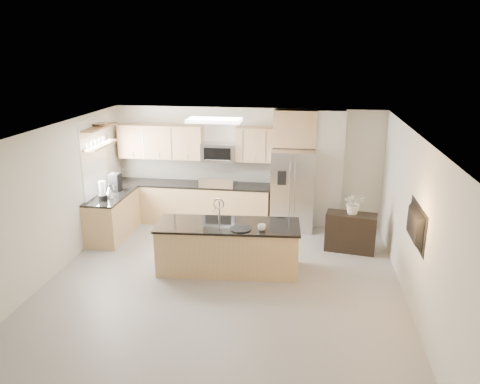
% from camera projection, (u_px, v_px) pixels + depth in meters
% --- Properties ---
extents(floor, '(6.50, 6.50, 0.00)m').
position_uv_depth(floor, '(221.00, 286.00, 7.89)').
color(floor, '#9C9A95').
rests_on(floor, ground).
extents(ceiling, '(6.00, 6.50, 0.02)m').
position_uv_depth(ceiling, '(219.00, 134.00, 7.12)').
color(ceiling, silver).
rests_on(ceiling, wall_back).
extents(wall_back, '(6.00, 0.02, 2.60)m').
position_uv_depth(wall_back, '(247.00, 166.00, 10.58)').
color(wall_back, beige).
rests_on(wall_back, floor).
extents(wall_front, '(6.00, 0.02, 2.60)m').
position_uv_depth(wall_front, '(157.00, 329.00, 4.43)').
color(wall_front, beige).
rests_on(wall_front, floor).
extents(wall_left, '(0.02, 6.50, 2.60)m').
position_uv_depth(wall_left, '(47.00, 205.00, 7.92)').
color(wall_left, beige).
rests_on(wall_left, floor).
extents(wall_right, '(0.02, 6.50, 2.60)m').
position_uv_depth(wall_right, '(415.00, 224.00, 7.09)').
color(wall_right, beige).
rests_on(wall_right, floor).
extents(back_counter, '(3.55, 0.66, 1.44)m').
position_uv_depth(back_counter, '(192.00, 202.00, 10.69)').
color(back_counter, '#D4B675').
rests_on(back_counter, floor).
extents(left_counter, '(0.66, 1.50, 0.92)m').
position_uv_depth(left_counter, '(113.00, 216.00, 9.87)').
color(left_counter, '#D4B675').
rests_on(left_counter, floor).
extents(range, '(0.76, 0.64, 1.14)m').
position_uv_depth(range, '(219.00, 204.00, 10.59)').
color(range, black).
rests_on(range, floor).
extents(upper_cabinets, '(3.50, 0.33, 0.75)m').
position_uv_depth(upper_cabinets, '(188.00, 143.00, 10.45)').
color(upper_cabinets, tan).
rests_on(upper_cabinets, wall_back).
extents(microwave, '(0.76, 0.40, 0.40)m').
position_uv_depth(microwave, '(219.00, 152.00, 10.37)').
color(microwave, '#ADADB0').
rests_on(microwave, upper_cabinets).
extents(refrigerator, '(0.92, 0.78, 1.78)m').
position_uv_depth(refrigerator, '(293.00, 190.00, 10.20)').
color(refrigerator, '#ADADB0').
rests_on(refrigerator, floor).
extents(partition_column, '(0.60, 0.30, 2.60)m').
position_uv_depth(partition_column, '(329.00, 170.00, 10.19)').
color(partition_column, beige).
rests_on(partition_column, floor).
extents(window, '(0.04, 1.15, 1.65)m').
position_uv_depth(window, '(94.00, 160.00, 9.56)').
color(window, white).
rests_on(window, wall_left).
extents(shelf_lower, '(0.30, 1.20, 0.04)m').
position_uv_depth(shelf_lower, '(101.00, 145.00, 9.55)').
color(shelf_lower, brown).
rests_on(shelf_lower, wall_left).
extents(shelf_upper, '(0.30, 1.20, 0.04)m').
position_uv_depth(shelf_upper, '(99.00, 127.00, 9.44)').
color(shelf_upper, brown).
rests_on(shelf_upper, wall_left).
extents(ceiling_fixture, '(1.00, 0.50, 0.06)m').
position_uv_depth(ceiling_fixture, '(214.00, 120.00, 8.70)').
color(ceiling_fixture, white).
rests_on(ceiling_fixture, ceiling).
extents(island, '(2.59, 1.08, 1.30)m').
position_uv_depth(island, '(228.00, 247.00, 8.37)').
color(island, '#D4B675').
rests_on(island, floor).
extents(credenza, '(1.02, 0.55, 0.77)m').
position_uv_depth(credenza, '(351.00, 232.00, 9.18)').
color(credenza, black).
rests_on(credenza, floor).
extents(cup, '(0.18, 0.18, 0.11)m').
position_uv_depth(cup, '(262.00, 227.00, 7.95)').
color(cup, white).
rests_on(cup, island).
extents(platter, '(0.41, 0.41, 0.02)m').
position_uv_depth(platter, '(241.00, 229.00, 8.00)').
color(platter, black).
rests_on(platter, island).
extents(blender, '(0.17, 0.17, 0.40)m').
position_uv_depth(blender, '(103.00, 192.00, 9.34)').
color(blender, black).
rests_on(blender, left_counter).
extents(kettle, '(0.22, 0.22, 0.28)m').
position_uv_depth(kettle, '(110.00, 192.00, 9.54)').
color(kettle, '#ADADB0').
rests_on(kettle, left_counter).
extents(coffee_maker, '(0.20, 0.25, 0.37)m').
position_uv_depth(coffee_maker, '(115.00, 182.00, 9.99)').
color(coffee_maker, black).
rests_on(coffee_maker, left_counter).
extents(bowl, '(0.41, 0.41, 0.08)m').
position_uv_depth(bowl, '(99.00, 124.00, 9.43)').
color(bowl, '#ADADB0').
rests_on(bowl, shelf_upper).
extents(flower_vase, '(0.61, 0.54, 0.66)m').
position_uv_depth(flower_vase, '(354.00, 198.00, 8.97)').
color(flower_vase, silver).
rests_on(flower_vase, credenza).
extents(television, '(0.14, 1.08, 0.62)m').
position_uv_depth(television, '(411.00, 225.00, 6.90)').
color(television, black).
rests_on(television, wall_right).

